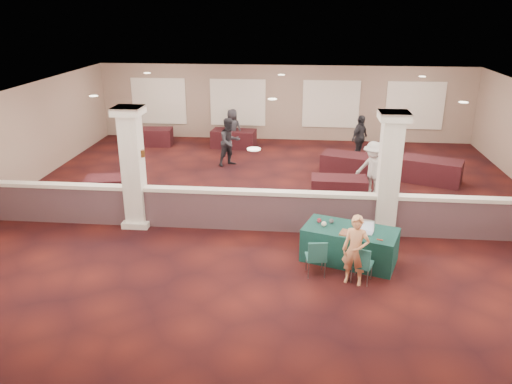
# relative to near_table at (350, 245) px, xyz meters

# --- Properties ---
(ground) EXTENTS (16.00, 16.00, 0.00)m
(ground) POSITION_rel_near_table_xyz_m (-2.01, 3.00, -0.40)
(ground) COLOR #411310
(ground) RESTS_ON ground
(wall_back) EXTENTS (16.00, 0.04, 3.20)m
(wall_back) POSITION_rel_near_table_xyz_m (-2.01, 11.00, 1.20)
(wall_back) COLOR gray
(wall_back) RESTS_ON ground
(wall_front) EXTENTS (16.00, 0.04, 3.20)m
(wall_front) POSITION_rel_near_table_xyz_m (-2.01, -5.00, 1.20)
(wall_front) COLOR gray
(wall_front) RESTS_ON ground
(wall_left) EXTENTS (0.04, 16.00, 3.20)m
(wall_left) POSITION_rel_near_table_xyz_m (-10.01, 3.00, 1.20)
(wall_left) COLOR gray
(wall_left) RESTS_ON ground
(ceiling) EXTENTS (16.00, 16.00, 0.02)m
(ceiling) POSITION_rel_near_table_xyz_m (-2.01, 3.00, 2.80)
(ceiling) COLOR silver
(ceiling) RESTS_ON wall_back
(partition_wall) EXTENTS (15.60, 0.28, 1.10)m
(partition_wall) POSITION_rel_near_table_xyz_m (-2.01, 1.50, 0.17)
(partition_wall) COLOR #593C45
(partition_wall) RESTS_ON ground
(column_left) EXTENTS (0.72, 0.72, 3.20)m
(column_left) POSITION_rel_near_table_xyz_m (-5.51, 1.50, 1.24)
(column_left) COLOR silver
(column_left) RESTS_ON ground
(column_right) EXTENTS (0.72, 0.72, 3.20)m
(column_right) POSITION_rel_near_table_xyz_m (0.99, 1.50, 1.24)
(column_right) COLOR silver
(column_right) RESTS_ON ground
(sconce_left) EXTENTS (0.12, 0.12, 0.18)m
(sconce_left) POSITION_rel_near_table_xyz_m (-5.79, 1.50, 1.60)
(sconce_left) COLOR brown
(sconce_left) RESTS_ON column_left
(sconce_right) EXTENTS (0.12, 0.12, 0.18)m
(sconce_right) POSITION_rel_near_table_xyz_m (-5.23, 1.50, 1.60)
(sconce_right) COLOR brown
(sconce_right) RESTS_ON column_left
(near_table) EXTENTS (2.30, 1.64, 0.80)m
(near_table) POSITION_rel_near_table_xyz_m (0.00, 0.00, 0.00)
(near_table) COLOR #0F382E
(near_table) RESTS_ON ground
(conf_chair_main) EXTENTS (0.54, 0.54, 0.84)m
(conf_chair_main) POSITION_rel_near_table_xyz_m (0.16, -0.98, 0.10)
(conf_chair_main) COLOR #216155
(conf_chair_main) RESTS_ON ground
(conf_chair_side) EXTENTS (0.48, 0.49, 0.86)m
(conf_chair_side) POSITION_rel_near_table_xyz_m (-0.77, -0.79, 0.11)
(conf_chair_side) COLOR #216155
(conf_chair_side) RESTS_ON ground
(woman) EXTENTS (0.64, 0.52, 1.54)m
(woman) POSITION_rel_near_table_xyz_m (0.02, -1.00, 0.37)
(woman) COLOR #F69B6B
(woman) RESTS_ON ground
(far_table_front_left) EXTENTS (1.86, 1.20, 0.70)m
(far_table_front_left) POSITION_rel_near_table_xyz_m (-6.78, 3.30, -0.05)
(far_table_front_left) COLOR black
(far_table_front_left) RESTS_ON ground
(far_table_front_center) EXTENTS (1.69, 0.87, 0.68)m
(far_table_front_center) POSITION_rel_near_table_xyz_m (-0.01, 3.96, -0.06)
(far_table_front_center) COLOR black
(far_table_front_center) RESTS_ON ground
(far_table_front_right) EXTENTS (2.15, 1.61, 0.78)m
(far_table_front_right) POSITION_rel_near_table_xyz_m (3.13, 5.80, -0.01)
(far_table_front_right) COLOR black
(far_table_front_right) RESTS_ON ground
(far_table_back_left) EXTENTS (1.81, 1.02, 0.70)m
(far_table_back_left) POSITION_rel_near_table_xyz_m (-7.52, 9.50, -0.05)
(far_table_back_left) COLOR black
(far_table_back_left) RESTS_ON ground
(far_table_back_center) EXTENTS (1.86, 1.06, 0.73)m
(far_table_back_center) POSITION_rel_near_table_xyz_m (-4.01, 9.50, -0.04)
(far_table_back_center) COLOR black
(far_table_back_center) RESTS_ON ground
(far_table_back_right) EXTENTS (2.08, 1.47, 0.76)m
(far_table_back_right) POSITION_rel_near_table_xyz_m (0.49, 6.20, -0.02)
(far_table_back_right) COLOR black
(far_table_back_right) RESTS_ON ground
(attendee_a) EXTENTS (0.95, 0.91, 1.77)m
(attendee_a) POSITION_rel_near_table_xyz_m (-3.81, 7.00, 0.48)
(attendee_a) COLOR black
(attendee_a) RESTS_ON ground
(attendee_b) EXTENTS (1.20, 1.09, 1.76)m
(attendee_b) POSITION_rel_near_table_xyz_m (0.99, 4.21, 0.48)
(attendee_b) COLOR #B9B8B4
(attendee_b) RESTS_ON ground
(attendee_c) EXTENTS (0.98, 1.11, 1.73)m
(attendee_c) POSITION_rel_near_table_xyz_m (0.98, 8.11, 0.47)
(attendee_c) COLOR black
(attendee_c) RESTS_ON ground
(attendee_d) EXTENTS (0.87, 0.60, 1.60)m
(attendee_d) POSITION_rel_near_table_xyz_m (-4.05, 9.46, 0.40)
(attendee_d) COLOR black
(attendee_d) RESTS_ON ground
(laptop_base) EXTENTS (0.42, 0.35, 0.02)m
(laptop_base) POSITION_rel_near_table_xyz_m (0.29, -0.15, 0.41)
(laptop_base) COLOR silver
(laptop_base) RESTS_ON near_table
(laptop_screen) EXTENTS (0.35, 0.13, 0.24)m
(laptop_screen) POSITION_rel_near_table_xyz_m (0.33, -0.04, 0.54)
(laptop_screen) COLOR silver
(laptop_screen) RESTS_ON near_table
(screen_glow) EXTENTS (0.31, 0.11, 0.21)m
(screen_glow) POSITION_rel_near_table_xyz_m (0.33, -0.04, 0.52)
(screen_glow) COLOR #ACBCCF
(screen_glow) RESTS_ON near_table
(knitting) EXTENTS (0.52, 0.45, 0.03)m
(knitting) POSITION_rel_near_table_xyz_m (-0.03, -0.28, 0.42)
(knitting) COLOR #CF5B21
(knitting) RESTS_ON near_table
(yarn_cream) EXTENTS (0.12, 0.12, 0.12)m
(yarn_cream) POSITION_rel_near_table_xyz_m (-0.61, 0.08, 0.46)
(yarn_cream) COLOR beige
(yarn_cream) RESTS_ON near_table
(yarn_red) EXTENTS (0.11, 0.11, 0.11)m
(yarn_red) POSITION_rel_near_table_xyz_m (-0.71, 0.29, 0.45)
(yarn_red) COLOR maroon
(yarn_red) RESTS_ON near_table
(yarn_grey) EXTENTS (0.11, 0.11, 0.11)m
(yarn_grey) POSITION_rel_near_table_xyz_m (-0.43, 0.28, 0.46)
(yarn_grey) COLOR #4A4A4F
(yarn_grey) RESTS_ON near_table
(scissors) EXTENTS (0.14, 0.07, 0.01)m
(scissors) POSITION_rel_near_table_xyz_m (0.58, -0.51, 0.41)
(scissors) COLOR red
(scissors) RESTS_ON near_table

